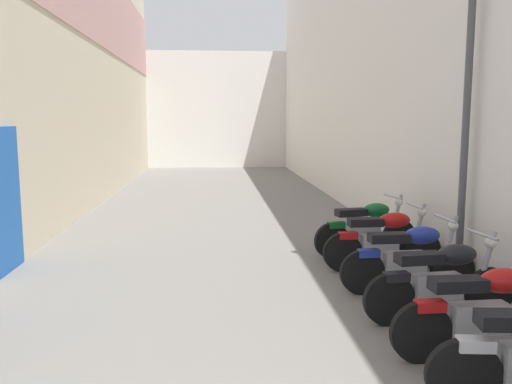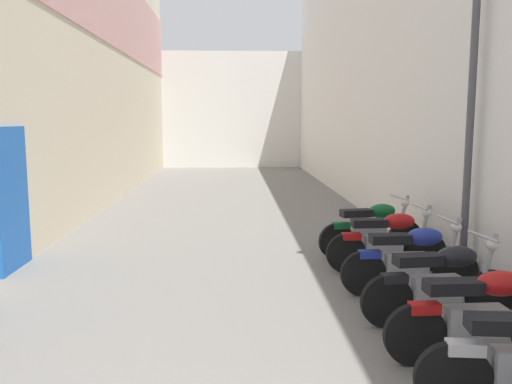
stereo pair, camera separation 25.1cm
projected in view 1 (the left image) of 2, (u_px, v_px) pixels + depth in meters
The scene contains 10 objects.
ground_plane at pixel (223, 229), 11.12m from camera, with size 41.33×41.33×0.00m, color slate.
building_left at pixel (69, 49), 12.23m from camera, with size 0.45×25.33×7.80m.
building_right at pixel (365, 50), 12.84m from camera, with size 0.45×25.33×7.98m.
building_far_end at pixel (217, 110), 26.22m from camera, with size 9.66×2.00×5.55m, color silver.
motorcycle_fourth at pixel (485, 309), 5.02m from camera, with size 1.85×0.58×1.04m.
motorcycle_fifth at pixel (442, 279), 5.98m from camera, with size 1.85×0.58×1.04m.
motorcycle_sixth at pixel (409, 256), 6.98m from camera, with size 1.85×0.58×1.04m.
motorcycle_seventh at pixel (383, 238), 8.03m from camera, with size 1.85×0.58×1.04m.
motorcycle_eighth at pixel (367, 227), 8.91m from camera, with size 1.83×0.58×1.04m.
street_lamp at pixel (462, 72), 6.91m from camera, with size 0.79×0.18×5.03m.
Camera 1 is at (-0.18, -0.27, 2.30)m, focal length 36.89 mm.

